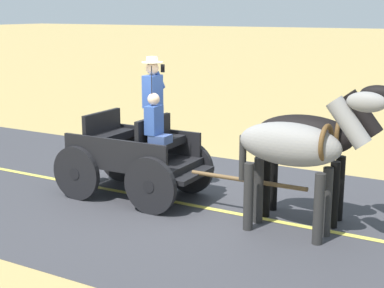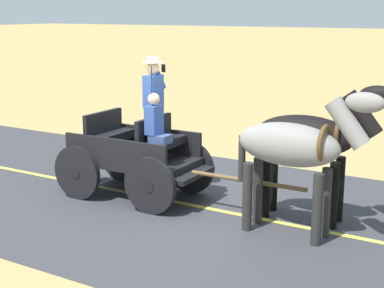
# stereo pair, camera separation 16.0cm
# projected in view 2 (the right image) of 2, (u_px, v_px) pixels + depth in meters

# --- Properties ---
(ground_plane) EXTENTS (200.00, 200.00, 0.00)m
(ground_plane) POSITION_uv_depth(u_px,v_px,m) (166.00, 201.00, 10.12)
(ground_plane) COLOR tan
(road_surface) EXTENTS (6.34, 160.00, 0.01)m
(road_surface) POSITION_uv_depth(u_px,v_px,m) (166.00, 200.00, 10.12)
(road_surface) COLOR #38383D
(road_surface) RESTS_ON ground
(road_centre_stripe) EXTENTS (0.12, 160.00, 0.00)m
(road_centre_stripe) POSITION_uv_depth(u_px,v_px,m) (166.00, 200.00, 10.12)
(road_centre_stripe) COLOR #DBCC4C
(road_centre_stripe) RESTS_ON road_surface
(horse_drawn_carriage) EXTENTS (1.45, 4.51, 2.50)m
(horse_drawn_carriage) POSITION_uv_depth(u_px,v_px,m) (138.00, 152.00, 10.17)
(horse_drawn_carriage) COLOR black
(horse_drawn_carriage) RESTS_ON ground
(horse_near_side) EXTENTS (0.65, 2.13, 2.21)m
(horse_near_side) POSITION_uv_depth(u_px,v_px,m) (311.00, 139.00, 8.88)
(horse_near_side) COLOR black
(horse_near_side) RESTS_ON ground
(horse_off_side) EXTENTS (0.58, 2.13, 2.21)m
(horse_off_side) POSITION_uv_depth(u_px,v_px,m) (295.00, 148.00, 8.28)
(horse_off_side) COLOR gray
(horse_off_side) RESTS_ON ground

